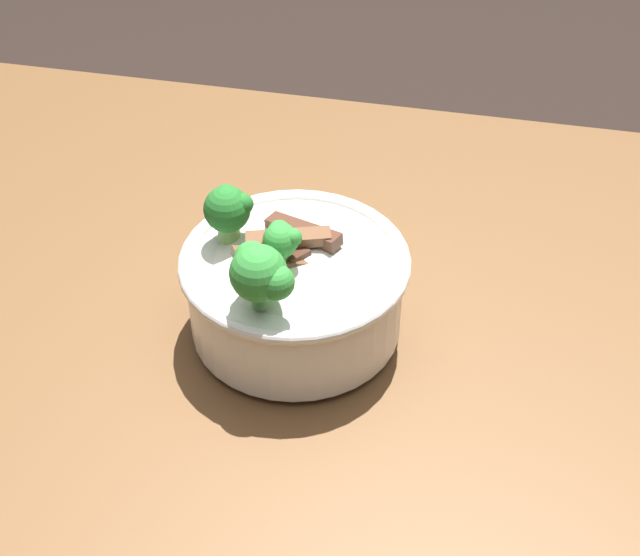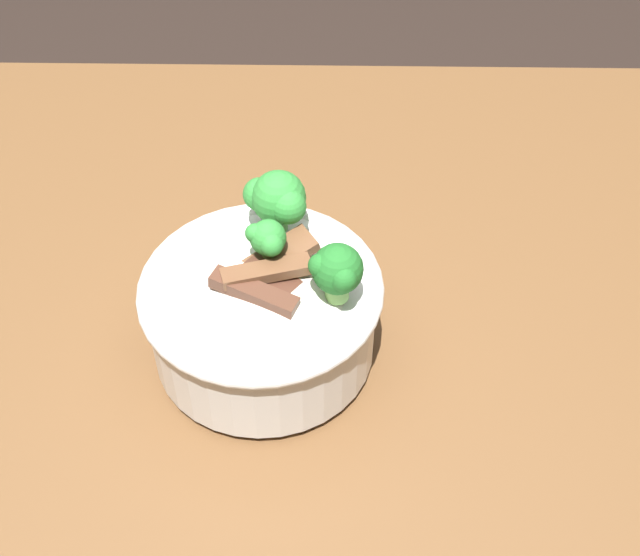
{
  "view_description": "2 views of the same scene",
  "coord_description": "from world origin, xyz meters",
  "views": [
    {
      "loc": [
        0.06,
        -0.56,
        1.35
      ],
      "look_at": [
        -0.06,
        -0.0,
        0.85
      ],
      "focal_mm": 50.91,
      "sensor_mm": 36.0,
      "label": 1
    },
    {
      "loc": [
        -0.14,
        0.49,
        1.36
      ],
      "look_at": [
        -0.13,
        -0.0,
        0.83
      ],
      "focal_mm": 47.79,
      "sensor_mm": 36.0,
      "label": 2
    }
  ],
  "objects": [
    {
      "name": "dining_table",
      "position": [
        0.0,
        0.0,
        0.64
      ],
      "size": [
        1.56,
        0.88,
        0.76
      ],
      "color": "brown",
      "rests_on": "ground"
    },
    {
      "name": "rice_bowl",
      "position": [
        -0.09,
        0.02,
        0.82
      ],
      "size": [
        0.2,
        0.2,
        0.15
      ],
      "color": "white",
      "rests_on": "dining_table"
    }
  ]
}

